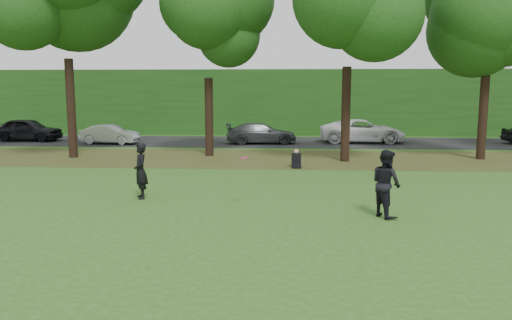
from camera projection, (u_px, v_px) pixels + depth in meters
The scene contains 10 objects.
ground at pixel (241, 229), 12.80m from camera, with size 120.00×120.00×0.00m, color #2C4F18.
leaf_litter at pixel (265, 158), 25.64m from camera, with size 60.00×7.00×0.01m, color #51411D.
street at pixel (270, 142), 33.54m from camera, with size 70.00×7.00×0.02m, color black.
far_hedge at pixel (273, 102), 39.11m from camera, with size 70.00×3.00×5.00m, color #1B4B15.
player_left at pixel (141, 171), 16.26m from camera, with size 0.67×0.44×1.83m, color black.
player_right at pixel (386, 183), 13.93m from camera, with size 0.93×0.72×1.91m, color black.
parked_cars at pixel (273, 132), 32.84m from camera, with size 38.18×3.96×1.55m.
frisbee at pixel (243, 158), 14.86m from camera, with size 0.38×0.38×0.10m.
seated_person at pixel (296, 161), 22.76m from camera, with size 0.44×0.75×0.83m.
tree_line at pixel (258, 1), 24.48m from camera, with size 55.30×7.90×12.31m.
Camera 1 is at (1.17, -12.36, 3.59)m, focal length 35.00 mm.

